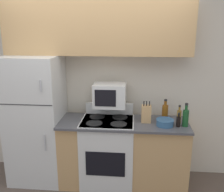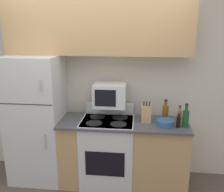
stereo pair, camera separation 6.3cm
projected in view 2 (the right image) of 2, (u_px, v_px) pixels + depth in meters
The scene contains 12 objects.
wall_back at pixel (101, 88), 3.60m from camera, with size 8.00×0.05×2.55m.
lower_cabinets at pixel (123, 153), 3.41m from camera, with size 1.69×0.60×0.92m.
refrigerator at pixel (37, 119), 3.46m from camera, with size 0.72×0.66×1.77m.
upper_cabinets at pixel (98, 27), 3.19m from camera, with size 2.41×0.33×0.71m.
stove at pixel (108, 151), 3.42m from camera, with size 0.70×0.59×1.09m.
microwave at pixel (110, 95), 3.31m from camera, with size 0.42×0.33×0.31m.
knife_block at pixel (146, 114), 3.23m from camera, with size 0.12×0.10×0.29m.
bowl at pixel (165, 123), 3.12m from camera, with size 0.23×0.23×0.08m.
bottle_soy_sauce at pixel (178, 122), 3.08m from camera, with size 0.05×0.05×0.18m.
bottle_wine_green at pixel (186, 118), 3.08m from camera, with size 0.08×0.08×0.30m.
bottle_vinegar at pixel (179, 117), 3.19m from camera, with size 0.06×0.06×0.24m.
bottle_whiskey at pixel (165, 112), 3.32m from camera, with size 0.08×0.08×0.28m.
Camera 2 is at (0.55, -2.80, 2.12)m, focal length 40.00 mm.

